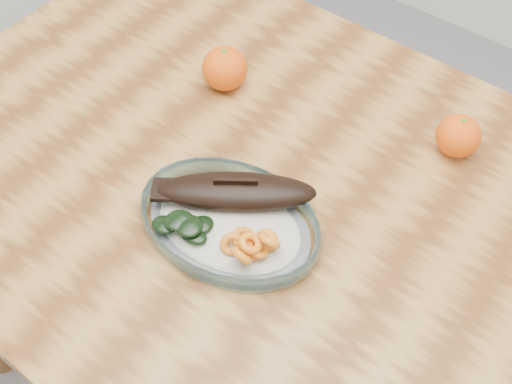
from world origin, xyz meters
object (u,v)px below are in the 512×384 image
orange_left (225,68)px  orange_right (458,136)px  plated_meal (230,219)px  dining_table (272,230)px

orange_left → orange_right: (0.37, 0.10, -0.00)m
plated_meal → orange_right: 0.36m
dining_table → orange_right: bearing=53.3°
dining_table → plated_meal: size_ratio=2.25×
orange_right → plated_meal: bearing=-120.0°
orange_left → orange_right: orange_left is taller
orange_left → plated_meal: bearing=-49.9°
plated_meal → orange_left: size_ratio=7.22×
dining_table → orange_left: bearing=146.0°
orange_left → orange_right: 0.38m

